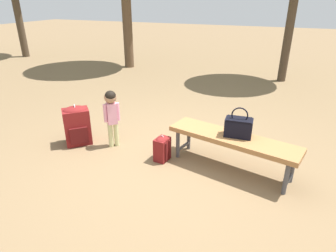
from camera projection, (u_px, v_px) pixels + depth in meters
ground_plane at (168, 163)px, 3.80m from camera, size 40.00×40.00×0.00m
park_bench at (232, 141)px, 3.52m from camera, size 1.65×0.74×0.45m
handbag at (239, 126)px, 3.46m from camera, size 0.33×0.21×0.37m
child_standing at (111, 110)px, 4.02m from camera, size 0.18×0.18×0.84m
backpack_large at (77, 124)px, 4.20m from camera, size 0.44×0.44×0.61m
backpack_small at (162, 148)px, 3.81m from camera, size 0.21×0.23×0.36m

